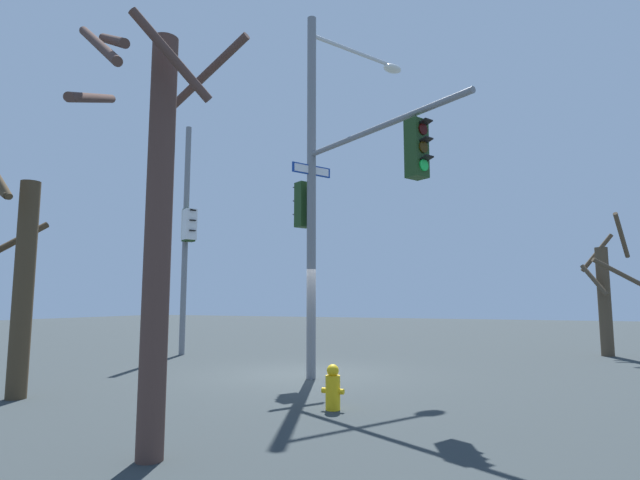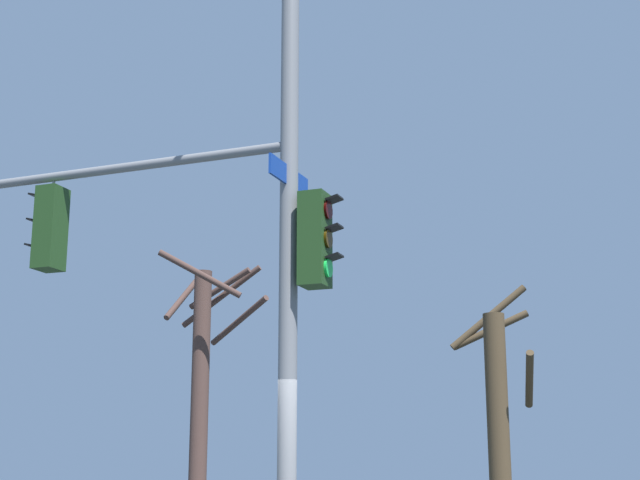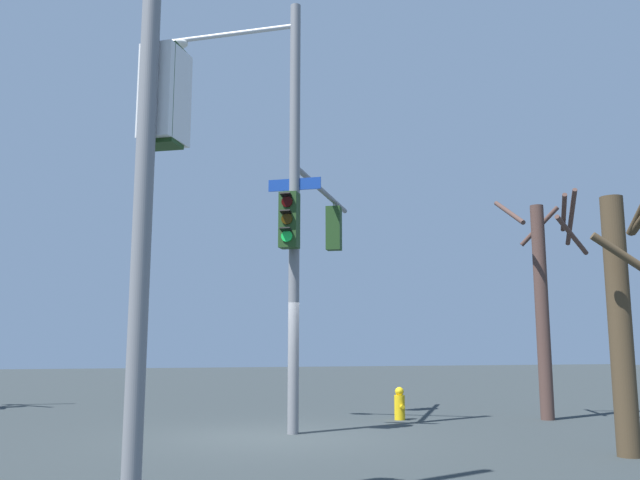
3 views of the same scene
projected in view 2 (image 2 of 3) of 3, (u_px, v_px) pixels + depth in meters
name	position (u px, v px, depth m)	size (l,w,h in m)	color
main_signal_pole_assembly	(231.00, 186.00, 11.27)	(4.68, 5.14, 8.77)	slate
bare_tree_behind_pole	(499.00, 426.00, 15.35)	(1.35, 1.55, 4.63)	#463725
bare_tree_across_street	(202.00, 393.00, 16.55)	(1.97, 1.99, 5.20)	#4B352F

